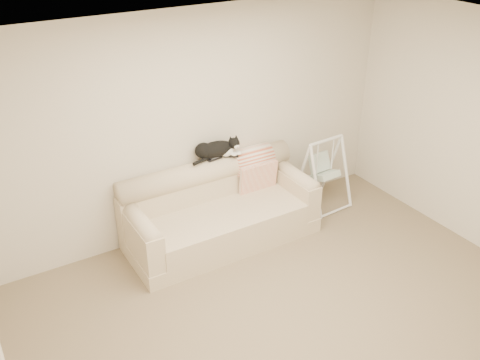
{
  "coord_description": "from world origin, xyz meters",
  "views": [
    {
      "loc": [
        -2.48,
        -3.03,
        3.6
      ],
      "look_at": [
        0.12,
        1.27,
        0.9
      ],
      "focal_mm": 40.0,
      "sensor_mm": 36.0,
      "label": 1
    }
  ],
  "objects_px": {
    "baby_swing": "(323,172)",
    "sofa": "(218,211)",
    "tuxedo_cat": "(216,149)",
    "remote_a": "(215,159)",
    "remote_b": "(231,156)"
  },
  "relations": [
    {
      "from": "tuxedo_cat",
      "to": "remote_a",
      "type": "bearing_deg",
      "value": -147.54
    },
    {
      "from": "sofa",
      "to": "remote_a",
      "type": "relative_size",
      "value": 11.9
    },
    {
      "from": "remote_b",
      "to": "tuxedo_cat",
      "type": "height_order",
      "value": "tuxedo_cat"
    },
    {
      "from": "remote_a",
      "to": "tuxedo_cat",
      "type": "distance_m",
      "value": 0.11
    },
    {
      "from": "sofa",
      "to": "remote_b",
      "type": "relative_size",
      "value": 12.89
    },
    {
      "from": "remote_b",
      "to": "tuxedo_cat",
      "type": "distance_m",
      "value": 0.21
    },
    {
      "from": "sofa",
      "to": "remote_b",
      "type": "height_order",
      "value": "remote_b"
    },
    {
      "from": "remote_b",
      "to": "baby_swing",
      "type": "distance_m",
      "value": 1.33
    },
    {
      "from": "sofa",
      "to": "baby_swing",
      "type": "bearing_deg",
      "value": -0.28
    },
    {
      "from": "tuxedo_cat",
      "to": "baby_swing",
      "type": "height_order",
      "value": "tuxedo_cat"
    },
    {
      "from": "tuxedo_cat",
      "to": "baby_swing",
      "type": "bearing_deg",
      "value": -10.37
    },
    {
      "from": "remote_a",
      "to": "baby_swing",
      "type": "xyz_separation_m",
      "value": [
        1.44,
        -0.24,
        -0.45
      ]
    },
    {
      "from": "tuxedo_cat",
      "to": "baby_swing",
      "type": "relative_size",
      "value": 0.67
    },
    {
      "from": "sofa",
      "to": "baby_swing",
      "type": "distance_m",
      "value": 1.53
    },
    {
      "from": "baby_swing",
      "to": "sofa",
      "type": "bearing_deg",
      "value": 179.72
    }
  ]
}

